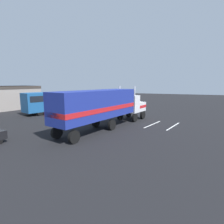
% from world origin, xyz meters
% --- Properties ---
extents(ground_plane, '(120.00, 120.00, 0.00)m').
position_xyz_m(ground_plane, '(0.00, 0.00, 0.00)').
color(ground_plane, black).
extents(lane_stripe_near, '(4.28, 1.33, 0.01)m').
position_xyz_m(lane_stripe_near, '(-2.66, -3.50, 0.01)').
color(lane_stripe_near, silver).
rests_on(lane_stripe_near, ground_plane).
extents(lane_stripe_mid, '(4.31, 1.23, 0.01)m').
position_xyz_m(lane_stripe_mid, '(-2.78, -5.84, 0.01)').
color(lane_stripe_mid, silver).
rests_on(lane_stripe_mid, ground_plane).
extents(semi_truck, '(14.33, 5.90, 4.50)m').
position_xyz_m(semi_truck, '(-6.45, 1.10, 2.52)').
color(semi_truck, silver).
rests_on(semi_truck, ground_plane).
extents(person_bystander, '(0.43, 0.48, 1.63)m').
position_xyz_m(person_bystander, '(-2.68, 3.26, 0.89)').
color(person_bystander, black).
rests_on(person_bystander, ground_plane).
extents(parked_bus, '(11.22, 6.07, 3.40)m').
position_xyz_m(parked_bus, '(0.79, 13.02, 2.07)').
color(parked_bus, '#1E5999').
rests_on(parked_bus, ground_plane).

